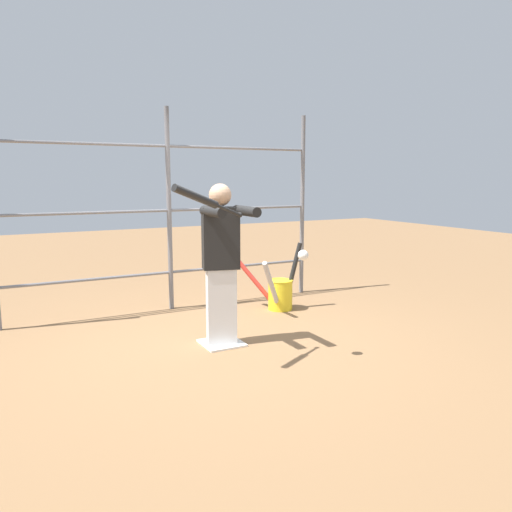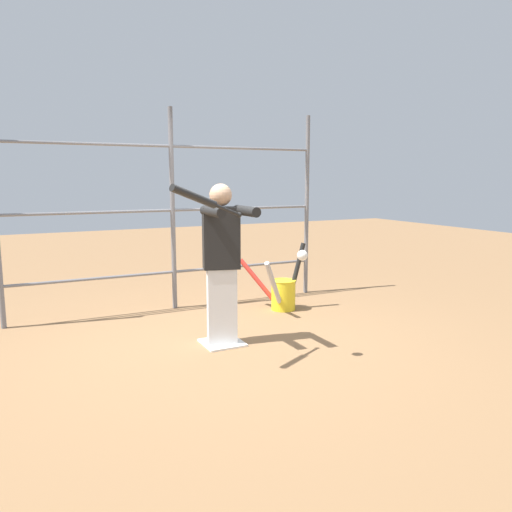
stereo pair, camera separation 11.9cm
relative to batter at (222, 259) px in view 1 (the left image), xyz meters
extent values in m
plane|color=olive|center=(0.00, -0.02, -0.88)|extent=(24.00, 24.00, 0.00)
cube|color=white|center=(0.00, -0.02, -0.87)|extent=(0.40, 0.40, 0.02)
cylinder|color=slate|center=(-2.01, -1.62, 0.40)|extent=(0.06, 0.06, 2.55)
cylinder|color=slate|center=(0.00, -1.62, 0.40)|extent=(0.06, 0.06, 2.55)
cylinder|color=slate|center=(0.00, -1.62, -0.40)|extent=(4.01, 0.04, 0.04)
cylinder|color=slate|center=(0.00, -1.62, 0.40)|extent=(4.01, 0.04, 0.04)
cylinder|color=slate|center=(0.00, -1.62, 1.19)|extent=(4.01, 0.04, 0.04)
cube|color=silver|center=(0.00, -0.02, -0.49)|extent=(0.33, 0.25, 0.79)
cube|color=black|center=(0.00, -0.02, 0.21)|extent=(0.40, 0.29, 0.61)
sphere|color=tan|center=(0.00, -0.02, 0.64)|extent=(0.22, 0.22, 0.22)
cylinder|color=black|center=(-0.16, 0.24, 0.49)|extent=(0.10, 0.44, 0.10)
cylinder|color=black|center=(0.16, 0.16, 0.49)|extent=(0.10, 0.44, 0.10)
sphere|color=black|center=(0.00, 0.42, 0.47)|extent=(0.05, 0.05, 0.05)
cylinder|color=black|center=(0.14, 0.47, 0.52)|extent=(0.30, 0.14, 0.13)
cylinder|color=black|center=(0.49, 0.61, 0.65)|extent=(0.47, 0.23, 0.22)
sphere|color=white|center=(-0.46, 0.77, 0.11)|extent=(0.10, 0.10, 0.10)
cylinder|color=yellow|center=(-1.23, -0.91, -0.69)|extent=(0.31, 0.31, 0.38)
torus|color=yellow|center=(-1.23, -0.91, -0.50)|extent=(0.32, 0.32, 0.01)
cylinder|color=#B2B2B7|center=(-0.99, -0.72, -0.51)|extent=(0.46, 0.39, 0.69)
cylinder|color=black|center=(-1.39, -0.89, -0.43)|extent=(0.28, 0.09, 0.83)
cylinder|color=red|center=(-0.99, -1.12, -0.55)|extent=(0.45, 0.42, 0.63)
camera|label=1|loc=(1.99, 4.48, 0.80)|focal=35.00mm
camera|label=2|loc=(1.88, 4.53, 0.80)|focal=35.00mm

